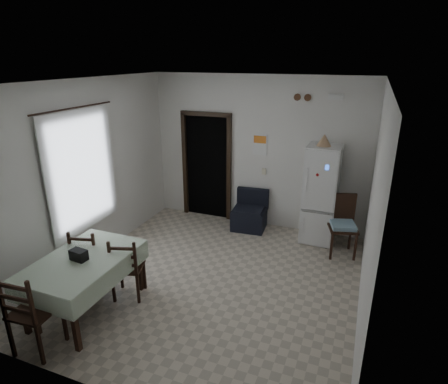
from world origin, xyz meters
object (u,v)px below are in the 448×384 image
corner_chair (343,227)px  dining_chair_far_left (90,257)px  fridge (321,195)px  dining_table (86,284)px  navy_seat (249,210)px  dining_chair_far_right (128,266)px  dining_chair_near_head (34,310)px

corner_chair → dining_chair_far_left: 4.03m
fridge → dining_table: size_ratio=1.19×
corner_chair → navy_seat: bearing=150.6°
navy_seat → dining_chair_far_right: bearing=-113.3°
fridge → navy_seat: bearing=-179.2°
dining_table → dining_chair_far_left: (-0.32, 0.47, 0.09)m
fridge → dining_chair_far_right: size_ratio=1.91×
navy_seat → dining_chair_near_head: (-1.26, -3.95, 0.16)m
dining_table → dining_chair_near_head: dining_chair_near_head is taller
dining_table → dining_chair_near_head: 0.79m
dining_chair_far_left → dining_chair_far_right: 0.64m
dining_table → dining_chair_far_right: bearing=55.6°
navy_seat → dining_chair_far_right: dining_chair_far_right is taller
navy_seat → dining_chair_near_head: 4.15m
corner_chair → dining_table: bearing=-153.5°
fridge → dining_chair_far_left: 3.96m
dining_chair_far_right → dining_chair_near_head: size_ratio=0.87×
dining_table → dining_chair_near_head: bearing=-92.9°
fridge → dining_chair_near_head: (-2.58, -3.95, -0.35)m
corner_chair → dining_table: corner_chair is taller
dining_chair_far_right → dining_chair_near_head: (-0.36, -1.25, 0.07)m
fridge → dining_chair_near_head: bearing=-122.3°
navy_seat → corner_chair: 1.82m
corner_chair → dining_chair_near_head: dining_chair_near_head is taller
navy_seat → dining_chair_far_right: (-0.90, -2.70, 0.09)m
dining_chair_far_left → dining_chair_near_head: size_ratio=0.89×
corner_chair → dining_chair_near_head: bearing=-146.9°
navy_seat → dining_chair_near_head: bearing=-112.6°
navy_seat → dining_chair_far_left: dining_chair_far_left is taller
corner_chair → dining_table: size_ratio=0.70×
fridge → navy_seat: 1.41m
fridge → navy_seat: (-1.31, 0.00, -0.51)m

